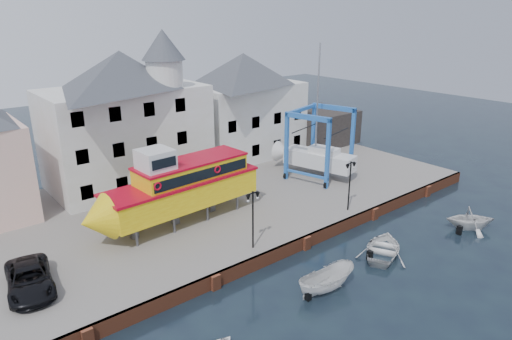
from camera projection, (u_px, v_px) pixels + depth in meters
ground at (306, 249)px, 33.31m from camera, size 140.00×140.00×0.00m
hardstanding at (220, 198)px, 41.19m from camera, size 44.00×22.00×1.00m
quay_wall at (305, 242)px, 33.22m from camera, size 44.00×0.47×1.00m
building_white_main at (127, 117)px, 41.44m from camera, size 14.00×8.30×14.00m
building_white_right at (244, 105)px, 50.40m from camera, size 12.00×8.00×11.20m
shed_dark at (318, 126)px, 56.09m from camera, size 8.00×7.00×4.00m
lamp_post_left at (253, 205)px, 30.42m from camera, size 1.12×0.32×4.20m
lamp_post_right at (350, 173)px, 36.39m from camera, size 1.12×0.32×4.20m
tour_boat at (174, 188)px, 34.09m from camera, size 14.39×4.24×6.19m
travel_lift at (313, 154)px, 44.93m from camera, size 6.95×8.69×12.73m
van at (29, 279)px, 26.44m from camera, size 3.23×5.60×1.47m
motorboat_a at (326, 290)px, 28.35m from camera, size 4.35×2.01×1.63m
motorboat_b at (383, 253)px, 32.74m from camera, size 5.89×5.31×1.00m
motorboat_c at (469, 229)px, 36.40m from camera, size 4.96×4.90×1.98m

